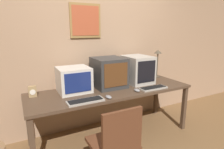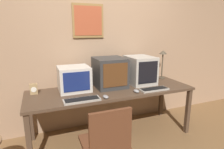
{
  "view_description": "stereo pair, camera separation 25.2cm",
  "coord_description": "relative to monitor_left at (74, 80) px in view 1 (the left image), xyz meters",
  "views": [
    {
      "loc": [
        -1.15,
        -1.45,
        1.54
      ],
      "look_at": [
        0.0,
        0.77,
        0.94
      ],
      "focal_mm": 30.0,
      "sensor_mm": 36.0,
      "label": 1
    },
    {
      "loc": [
        -0.93,
        -1.55,
        1.54
      ],
      "look_at": [
        0.0,
        0.77,
        0.94
      ],
      "focal_mm": 30.0,
      "sensor_mm": 36.0,
      "label": 2
    }
  ],
  "objects": [
    {
      "name": "monitor_center",
      "position": [
        0.51,
        -0.01,
        0.05
      ],
      "size": [
        0.43,
        0.45,
        0.42
      ],
      "color": "#333333",
      "rests_on": "desk"
    },
    {
      "name": "desk_clock",
      "position": [
        -0.52,
        0.03,
        -0.1
      ],
      "size": [
        0.09,
        0.06,
        0.14
      ],
      "color": "#A38456",
      "rests_on": "desk"
    },
    {
      "name": "monitor_left",
      "position": [
        0.0,
        0.0,
        0.0
      ],
      "size": [
        0.41,
        0.39,
        0.33
      ],
      "color": "beige",
      "rests_on": "desk"
    },
    {
      "name": "keyboard_side",
      "position": [
        1.02,
        -0.4,
        -0.15
      ],
      "size": [
        0.41,
        0.15,
        0.03
      ],
      "color": "#A8A399",
      "rests_on": "desk"
    },
    {
      "name": "keyboard_main",
      "position": [
        0.01,
        -0.43,
        -0.15
      ],
      "size": [
        0.43,
        0.16,
        0.03
      ],
      "color": "#A8A399",
      "rests_on": "desk"
    },
    {
      "name": "desk",
      "position": [
        0.5,
        -0.15,
        -0.23
      ],
      "size": [
        2.29,
        0.75,
        0.73
      ],
      "color": "#4C3828",
      "rests_on": "ground_plane"
    },
    {
      "name": "monitor_right",
      "position": [
        1.01,
        -0.02,
        0.04
      ],
      "size": [
        0.38,
        0.47,
        0.42
      ],
      "color": "#B7B2A8",
      "rests_on": "desk"
    },
    {
      "name": "mouse_near_keyboard",
      "position": [
        0.3,
        -0.44,
        -0.15
      ],
      "size": [
        0.06,
        0.11,
        0.03
      ],
      "color": "gray",
      "rests_on": "desk"
    },
    {
      "name": "wall_back",
      "position": [
        0.5,
        0.35,
        0.41
      ],
      "size": [
        8.0,
        0.08,
        2.6
      ],
      "color": "tan",
      "rests_on": "ground_plane"
    },
    {
      "name": "desk_lamp",
      "position": [
        1.51,
        0.1,
        0.19
      ],
      "size": [
        0.13,
        0.13,
        0.48
      ],
      "color": "#4C4233",
      "rests_on": "desk"
    },
    {
      "name": "mouse_far_corner",
      "position": [
        0.75,
        -0.4,
        -0.15
      ],
      "size": [
        0.07,
        0.1,
        0.04
      ],
      "color": "gray",
      "rests_on": "desk"
    }
  ]
}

